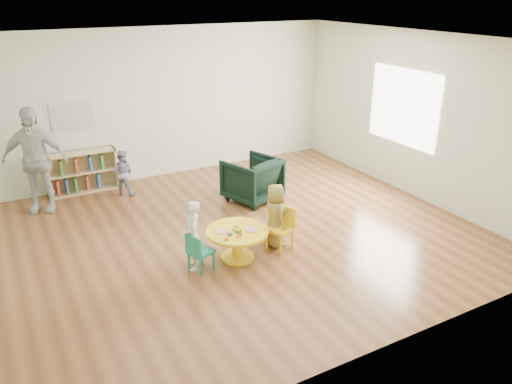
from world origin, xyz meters
TOP-DOWN VIEW (x-y plane):
  - room at (0.01, 0.00)m, footprint 7.10×7.00m
  - activity_table at (-0.25, -0.64)m, footprint 0.84×0.84m
  - kid_chair_left at (-0.84, -0.69)m, footprint 0.36×0.36m
  - kid_chair_right at (0.44, -0.66)m, footprint 0.41×0.41m
  - bookshelf at (-1.61, 2.86)m, footprint 1.20×0.30m
  - alphabet_poster at (-1.60, 2.98)m, footprint 0.74×0.01m
  - armchair at (0.89, 1.04)m, footprint 1.03×1.05m
  - child_left at (-0.86, -0.59)m, footprint 0.32×0.40m
  - child_right at (0.39, -0.57)m, footprint 0.31×0.47m
  - toddler at (-0.99, 2.36)m, footprint 0.50×0.49m
  - adult_caretaker at (-2.37, 2.33)m, footprint 1.11×0.78m

SIDE VIEW (x-z plane):
  - kid_chair_left at x=-0.84m, z-range 0.02..0.55m
  - activity_table at x=-0.25m, z-range 0.06..0.52m
  - kid_chair_right at x=0.44m, z-range 0.02..0.63m
  - bookshelf at x=-1.61m, z-range -0.01..0.74m
  - armchair at x=0.89m, z-range 0.00..0.76m
  - toddler at x=-0.99m, z-range 0.00..0.82m
  - child_right at x=0.39m, z-range 0.00..0.93m
  - child_left at x=-0.86m, z-range 0.00..0.94m
  - adult_caretaker at x=-2.37m, z-range 0.00..1.74m
  - alphabet_poster at x=-1.60m, z-range 1.08..1.62m
  - room at x=0.01m, z-range 0.49..3.29m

